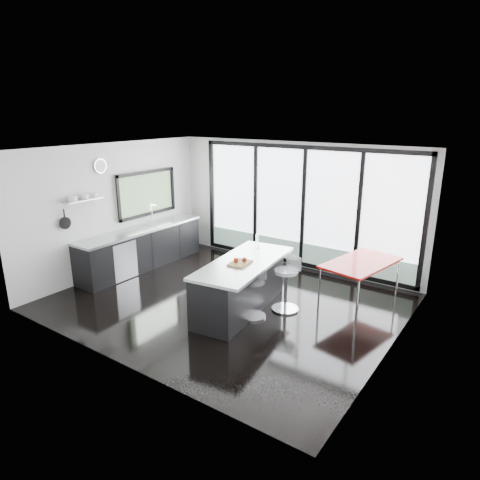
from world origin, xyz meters
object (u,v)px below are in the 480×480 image
Objects in this scene: bar_stool_far at (286,290)px; red_table at (359,283)px; bar_stool_near at (254,299)px; island at (240,285)px.

bar_stool_far is 0.51× the size of red_table.
bar_stool_far is at bearing 56.34° from bar_stool_near.
bar_stool_near is 0.64m from bar_stool_far.
bar_stool_near is (0.36, -0.12, -0.13)m from island.
red_table is at bearing 67.38° from bar_stool_far.
bar_stool_near is 0.45× the size of red_table.
bar_stool_near is at bearing -129.10° from red_table.
red_table is (0.97, 1.02, 0.02)m from bar_stool_far.
bar_stool_far is at bearing -133.50° from red_table.
bar_stool_near is at bearing -98.55° from bar_stool_far.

